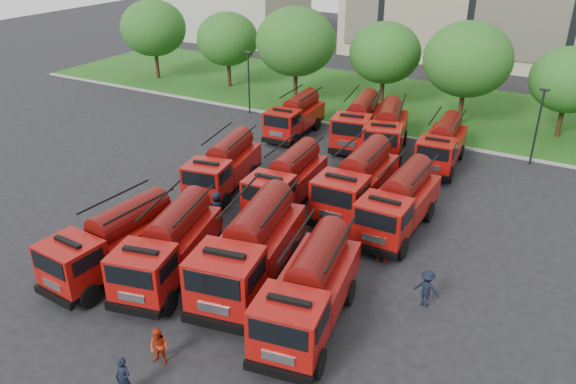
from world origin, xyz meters
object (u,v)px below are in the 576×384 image
(firefighter_5, at_px, (381,261))
(fire_truck_9, at_px, (359,121))
(fire_truck_10, at_px, (386,130))
(firefighter_2, at_px, (303,351))
(fire_truck_1, at_px, (169,246))
(fire_truck_7, at_px, (399,202))
(fire_truck_4, at_px, (224,166))
(fire_truck_3, at_px, (310,290))
(fire_truck_8, at_px, (295,116))
(firefighter_1, at_px, (161,363))
(fire_truck_0, at_px, (114,241))
(fire_truck_2, at_px, (251,248))
(fire_truck_5, at_px, (287,180))
(firefighter_3, at_px, (425,305))
(firefighter_4, at_px, (218,223))
(fire_truck_6, at_px, (357,181))
(fire_truck_11, at_px, (442,144))

(firefighter_5, bearing_deg, fire_truck_9, -77.45)
(fire_truck_10, relative_size, firefighter_2, 4.72)
(fire_truck_1, relative_size, fire_truck_9, 0.98)
(firefighter_5, bearing_deg, fire_truck_7, -98.14)
(fire_truck_4, distance_m, fire_truck_7, 10.65)
(fire_truck_3, distance_m, fire_truck_7, 8.99)
(fire_truck_7, relative_size, fire_truck_9, 0.94)
(fire_truck_8, relative_size, firefighter_1, 4.21)
(fire_truck_0, height_order, fire_truck_2, fire_truck_2)
(fire_truck_5, height_order, fire_truck_8, fire_truck_5)
(firefighter_3, height_order, firefighter_4, firefighter_4)
(firefighter_2, bearing_deg, fire_truck_5, 8.27)
(fire_truck_3, xyz_separation_m, firefighter_3, (3.72, 3.45, -1.65))
(fire_truck_0, height_order, firefighter_5, fire_truck_0)
(fire_truck_6, xyz_separation_m, firefighter_3, (5.99, -6.71, -1.69))
(firefighter_1, height_order, firefighter_2, firefighter_2)
(fire_truck_3, relative_size, fire_truck_4, 1.08)
(fire_truck_6, bearing_deg, fire_truck_0, -124.34)
(fire_truck_3, xyz_separation_m, fire_truck_10, (-3.78, 18.86, -0.03))
(fire_truck_5, height_order, firefighter_4, fire_truck_5)
(fire_truck_2, height_order, firefighter_1, fire_truck_2)
(firefighter_1, bearing_deg, fire_truck_2, 82.86)
(fire_truck_6, bearing_deg, firefighter_5, -55.63)
(firefighter_1, distance_m, firefighter_5, 11.40)
(fire_truck_10, bearing_deg, firefighter_4, -120.83)
(fire_truck_9, height_order, firefighter_1, fire_truck_9)
(fire_truck_7, bearing_deg, fire_truck_11, 92.89)
(fire_truck_3, distance_m, fire_truck_6, 10.41)
(fire_truck_9, xyz_separation_m, firefighter_2, (6.62, -21.13, -1.63))
(fire_truck_7, bearing_deg, fire_truck_1, -129.29)
(fire_truck_4, xyz_separation_m, fire_truck_6, (7.82, 1.59, 0.16))
(fire_truck_10, bearing_deg, fire_truck_5, -115.06)
(fire_truck_4, bearing_deg, firefighter_4, -71.10)
(firefighter_4, bearing_deg, fire_truck_7, -115.46)
(fire_truck_6, distance_m, firefighter_4, 7.95)
(fire_truck_5, height_order, firefighter_3, fire_truck_5)
(fire_truck_8, relative_size, firefighter_2, 4.15)
(fire_truck_2, distance_m, firefighter_3, 7.79)
(fire_truck_5, height_order, firefighter_1, fire_truck_5)
(fire_truck_1, xyz_separation_m, fire_truck_6, (4.75, 10.21, 0.11))
(fire_truck_11, relative_size, firefighter_5, 4.31)
(fire_truck_3, xyz_separation_m, firefighter_4, (-8.07, 5.00, -1.65))
(fire_truck_2, relative_size, fire_truck_11, 1.22)
(fire_truck_3, xyz_separation_m, firefighter_1, (-3.72, -4.67, -1.65))
(fire_truck_4, height_order, firefighter_5, fire_truck_4)
(fire_truck_9, height_order, firefighter_3, fire_truck_9)
(fire_truck_1, distance_m, firefighter_5, 9.94)
(fire_truck_4, relative_size, firefighter_1, 4.49)
(firefighter_3, height_order, firefighter_5, firefighter_3)
(fire_truck_11, bearing_deg, firefighter_1, -104.00)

